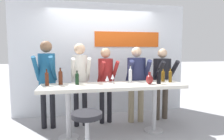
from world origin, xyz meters
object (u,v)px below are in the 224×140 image
wine_bottle_4 (170,76)px  wine_bottle_5 (60,77)px  wine_glass_1 (107,78)px  person_center (136,77)px  person_left (80,75)px  wine_bottle_6 (163,76)px  wine_bottle_3 (47,78)px  bar_stool (87,128)px  wine_bottle_1 (77,78)px  person_far_left (47,74)px  wine_glass_0 (113,77)px  wine_bottle_0 (130,75)px  wine_bottle_2 (159,76)px  tasting_table (113,91)px  person_center_left (106,77)px  person_center_right (162,76)px  decorative_vase (150,79)px

wine_bottle_4 → wine_bottle_5: (-2.05, 0.14, 0.01)m
wine_glass_1 → person_center: bearing=40.6°
person_left → wine_bottle_6: (1.59, -0.41, -0.00)m
wine_bottle_3 → bar_stool: bearing=-54.1°
wine_bottle_6 → wine_bottle_1: bearing=-179.2°
person_far_left → wine_bottle_6: bearing=-3.2°
person_center → wine_bottle_6: bearing=-43.7°
wine_bottle_5 → wine_glass_0: (0.93, -0.07, -0.01)m
wine_bottle_0 → wine_bottle_1: bearing=-177.3°
wine_bottle_3 → wine_bottle_4: bearing=-1.9°
person_left → wine_bottle_2: (1.39, -0.64, 0.02)m
wine_bottle_3 → wine_glass_0: size_ratio=1.66×
person_far_left → wine_bottle_3: bearing=-76.2°
wine_glass_0 → wine_bottle_3: bearing=179.7°
wine_glass_0 → wine_bottle_6: bearing=1.8°
person_far_left → wine_bottle_2: person_far_left is taller
bar_stool → wine_bottle_4: (1.66, 0.78, 0.60)m
tasting_table → wine_bottle_5: wine_bottle_5 is taller
person_far_left → wine_glass_1: 1.25m
person_center_left → wine_glass_1: (-0.09, -0.71, 0.06)m
bar_stool → wine_glass_0: size_ratio=3.88×
person_center_left → wine_bottle_4: size_ratio=5.77×
person_center_right → bar_stool: bearing=-153.3°
wine_glass_0 → wine_bottle_4: bearing=-3.5°
wine_bottle_0 → decorative_vase: wine_bottle_0 is taller
person_left → decorative_vase: size_ratio=7.64×
wine_glass_1 → decorative_vase: bearing=-0.1°
bar_stool → wine_glass_0: bearing=57.4°
wine_bottle_5 → wine_bottle_6: size_ratio=1.18×
person_far_left → wine_bottle_1: (0.56, -0.44, -0.03)m
wine_bottle_0 → decorative_vase: bearing=-41.0°
bar_stool → wine_glass_1: bearing=58.3°
wine_bottle_5 → person_center: bearing=13.6°
wine_bottle_5 → wine_glass_1: bearing=-18.2°
bar_stool → wine_bottle_5: bearing=113.2°
person_left → wine_bottle_4: size_ratio=6.09×
wine_bottle_6 → wine_glass_0: size_ratio=1.45×
wine_bottle_3 → decorative_vase: size_ratio=1.33×
person_far_left → wine_bottle_0: 1.61m
wine_glass_1 → person_left: bearing=124.6°
wine_bottle_4 → person_center_left: bearing=153.1°
wine_bottle_5 → tasting_table: bearing=-10.1°
tasting_table → bar_stool: (-0.53, -0.75, -0.35)m
person_center_left → wine_bottle_2: bearing=-50.3°
bar_stool → wine_bottle_1: 1.04m
person_center → wine_bottle_6: size_ratio=6.28×
wine_glass_1 → decorative_vase: 0.78m
wine_bottle_4 → wine_bottle_6: wine_bottle_4 is taller
person_left → wine_bottle_4: bearing=-19.9°
wine_bottle_4 → wine_bottle_6: size_ratio=1.08×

